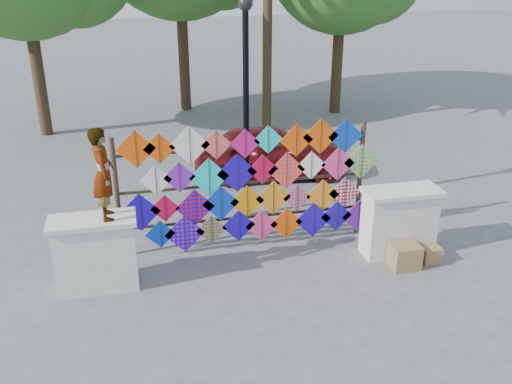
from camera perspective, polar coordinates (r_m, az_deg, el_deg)
ground at (r=10.42m, az=-0.27°, el=-7.12°), size 80.00×80.00×0.00m
parapet_left at (r=9.78m, az=-15.74°, el=-5.91°), size 1.40×0.65×1.28m
parapet_right at (r=10.79m, az=14.12°, el=-2.85°), size 1.40×0.65×1.28m
kite_rack at (r=10.54m, az=-0.48°, el=0.60°), size 4.97×0.24×2.44m
vendor_woman at (r=9.19m, az=-15.03°, el=1.77°), size 0.40×0.57×1.50m
sedan at (r=14.10m, az=1.49°, el=4.09°), size 3.90×1.91×1.28m
lamppost at (r=11.31m, az=-1.01°, el=10.07°), size 0.28×0.28×4.46m
cardboard_box_near at (r=10.54m, az=14.61°, el=-6.19°), size 0.50×0.44×0.44m
cardboard_box_far at (r=10.88m, az=17.04°, el=-5.97°), size 0.35×0.32×0.29m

